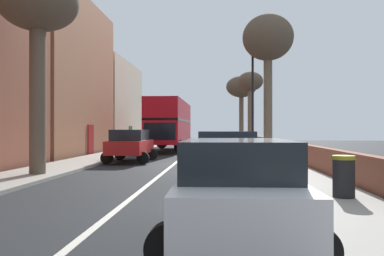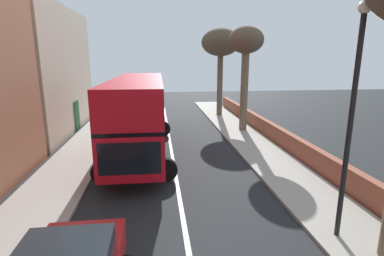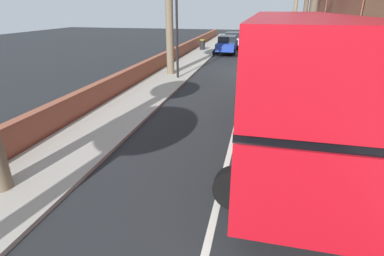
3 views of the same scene
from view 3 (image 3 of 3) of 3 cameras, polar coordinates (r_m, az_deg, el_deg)
ground_plane at (r=21.55m, az=10.93°, el=10.55°), size 84.00×84.00×0.00m
road_centre_line at (r=21.55m, az=10.93°, el=10.56°), size 0.16×54.00×0.01m
sidewalk_left at (r=21.94m, az=23.97°, el=9.41°), size 2.60×60.00×0.12m
sidewalk_right at (r=22.24m, az=-2.00°, el=11.44°), size 2.60×60.00×0.12m
boundary_wall_right at (r=22.60m, az=-5.92°, el=12.72°), size 0.36×54.00×1.06m
double_decker_bus at (r=9.64m, az=18.86°, el=9.78°), size 3.62×11.00×4.06m
parked_car_red_left_0 at (r=40.29m, az=16.07°, el=16.83°), size 2.55×4.18×1.71m
parked_car_blue_right_1 at (r=29.55m, az=6.81°, el=15.80°), size 2.41×4.16×1.72m
parked_car_red_left_2 at (r=20.63m, az=18.11°, el=12.14°), size 2.51×4.33×1.76m
parked_car_white_right_4 at (r=35.07m, az=7.88°, el=16.68°), size 2.43×4.27×1.62m
lamppost_right at (r=18.55m, az=-2.98°, el=20.91°), size 0.32×0.32×6.31m
litter_bin_right at (r=31.94m, az=2.01°, el=15.81°), size 0.55×0.55×1.02m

